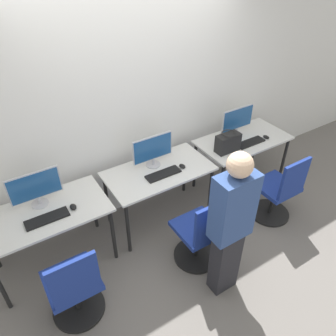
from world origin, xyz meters
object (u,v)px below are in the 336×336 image
Objects in this scene: mouse_center at (182,166)px; office_chair_center at (201,236)px; keyboard_right at (250,143)px; monitor_left at (35,188)px; mouse_right at (266,137)px; handbag at (228,142)px; office_chair_left at (75,290)px; person_center at (231,224)px; monitor_right at (237,120)px; keyboard_center at (163,174)px; mouse_left at (73,207)px; monitor_center at (153,150)px; keyboard_left at (47,219)px; office_chair_right at (278,193)px.

mouse_center is 0.81m from office_chair_center.
monitor_left is at bearing 174.05° from keyboard_right.
handbag reaches higher than mouse_right.
person_center is at bearing -19.08° from office_chair_left.
mouse_center is 0.19× the size of monitor_right.
monitor_right is at bearing 46.41° from person_center.
office_chair_left is at bearing -154.57° from keyboard_center.
office_chair_left is 2.28× the size of keyboard_center.
monitor_left is 2.52m from monitor_right.
person_center is at bearing -133.59° from monitor_right.
office_chair_left is (-0.26, -0.61, -0.36)m from mouse_left.
monitor_center is at bearing 32.90° from office_chair_left.
mouse_left is at bearing 3.90° from keyboard_left.
mouse_left is 0.06× the size of person_center.
office_chair_center is 3.02× the size of handbag.
person_center reaches higher than keyboard_left.
monitor_left is 1.00× the size of monitor_center.
keyboard_right is (1.01, -0.03, -0.01)m from mouse_center.
monitor_center is at bearing 90.00° from keyboard_center.
person_center is (0.03, -1.27, -0.07)m from monitor_center.
office_chair_left and office_chair_center have the same top height.
office_chair_left is 1.00× the size of office_chair_right.
keyboard_center is 0.25m from mouse_center.
monitor_left is 1.30m from keyboard_center.
monitor_center is 1.00× the size of monitor_right.
keyboard_right is (2.52, -0.26, -0.19)m from monitor_left.
monitor_right is 1.04m from office_chair_right.
monitor_right is at bearing 5.95° from mouse_left.
monitor_center is at bearing 166.40° from handbag.
monitor_left is 1.82m from person_center.
mouse_left is 0.10× the size of office_chair_right.
office_chair_right is at bearing -94.58° from monitor_right.
office_chair_left is at bearing 160.92° from person_center.
office_chair_center is 1.21m from handbag.
mouse_left reaches higher than keyboard_center.
monitor_right reaches higher than keyboard_left.
keyboard_left is at bearing 179.64° from keyboard_right.
monitor_center is 0.54× the size of office_chair_center.
keyboard_left is 1.00× the size of keyboard_center.
office_chair_left is (-0.00, -0.59, -0.36)m from keyboard_left.
keyboard_center is 1.26m from keyboard_right.
handbag is at bearing -0.27° from mouse_left.
office_chair_center is at bearing -177.86° from office_chair_right.
monitor_left is 1.22× the size of keyboard_left.
mouse_left is at bearing -42.10° from monitor_left.
keyboard_left is 1.26m from keyboard_center.
monitor_center is 1.30m from keyboard_right.
monitor_left is 0.31m from keyboard_left.
office_chair_center reaches higher than mouse_center.
monitor_center is 1.26m from monitor_right.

